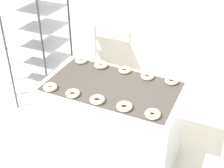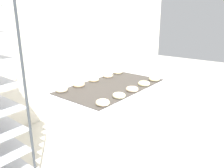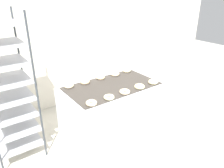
{
  "view_description": "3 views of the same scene",
  "coord_description": "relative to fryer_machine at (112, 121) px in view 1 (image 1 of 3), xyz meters",
  "views": [
    {
      "loc": [
        1.05,
        -1.62,
        2.5
      ],
      "look_at": [
        0.0,
        0.65,
        0.9
      ],
      "focal_mm": 50.0,
      "sensor_mm": 36.0,
      "label": 1
    },
    {
      "loc": [
        -1.89,
        -0.87,
        1.65
      ],
      "look_at": [
        0.0,
        0.65,
        0.9
      ],
      "focal_mm": 35.0,
      "sensor_mm": 36.0,
      "label": 2
    },
    {
      "loc": [
        -1.59,
        -1.55,
        2.1
      ],
      "look_at": [
        0.0,
        0.65,
        0.9
      ],
      "focal_mm": 35.0,
      "sensor_mm": 36.0,
      "label": 3
    }
  ],
  "objects": [
    {
      "name": "donut_near_rightmost",
      "position": [
        0.5,
        -0.28,
        0.46
      ],
      "size": [
        0.13,
        0.13,
        0.04
      ],
      "primitive_type": "torus",
      "color": "beige",
      "rests_on": "fryer_machine"
    },
    {
      "name": "donut_far_rightmost",
      "position": [
        0.5,
        0.3,
        0.46
      ],
      "size": [
        0.13,
        0.13,
        0.04
      ],
      "primitive_type": "torus",
      "color": "beige",
      "rests_on": "fryer_machine"
    },
    {
      "name": "donut_far_center",
      "position": [
        0.01,
        0.3,
        0.46
      ],
      "size": [
        0.13,
        0.13,
        0.04
      ],
      "primitive_type": "torus",
      "color": "beige",
      "rests_on": "fryer_machine"
    },
    {
      "name": "donut_far_leftmost",
      "position": [
        -0.5,
        0.29,
        0.46
      ],
      "size": [
        0.13,
        0.13,
        0.04
      ],
      "primitive_type": "torus",
      "color": "beige",
      "rests_on": "fryer_machine"
    },
    {
      "name": "donut_near_leftmost",
      "position": [
        -0.5,
        -0.29,
        0.46
      ],
      "size": [
        0.13,
        0.13,
        0.04
      ],
      "primitive_type": "torus",
      "color": "beige",
      "rests_on": "fryer_machine"
    },
    {
      "name": "fryer_machine",
      "position": [
        0.0,
        0.0,
        0.0
      ],
      "size": [
        1.35,
        0.8,
        0.88
      ],
      "color": "silver",
      "rests_on": "ground_plane"
    },
    {
      "name": "donut_near_left",
      "position": [
        -0.26,
        -0.3,
        0.46
      ],
      "size": [
        0.13,
        0.13,
        0.04
      ],
      "primitive_type": "torus",
      "color": "beige",
      "rests_on": "fryer_machine"
    },
    {
      "name": "donut_far_right",
      "position": [
        0.26,
        0.28,
        0.46
      ],
      "size": [
        0.13,
        0.13,
        0.04
      ],
      "primitive_type": "torus",
      "color": "beige",
      "rests_on": "fryer_machine"
    },
    {
      "name": "baking_rack_cart",
      "position": [
        -1.22,
        0.51,
        0.52
      ],
      "size": [
        0.57,
        0.6,
        1.89
      ],
      "color": "#33383D",
      "rests_on": "ground_plane"
    },
    {
      "name": "donut_near_right",
      "position": [
        0.25,
        -0.28,
        0.46
      ],
      "size": [
        0.14,
        0.14,
        0.04
      ],
      "primitive_type": "torus",
      "color": "beige",
      "rests_on": "fryer_machine"
    },
    {
      "name": "donut_far_left",
      "position": [
        -0.26,
        0.29,
        0.46
      ],
      "size": [
        0.14,
        0.14,
        0.04
      ],
      "primitive_type": "torus",
      "color": "beige",
      "rests_on": "fryer_machine"
    },
    {
      "name": "donut_near_center",
      "position": [
        -0.01,
        -0.29,
        0.46
      ],
      "size": [
        0.14,
        0.14,
        0.04
      ],
      "primitive_type": "torus",
      "color": "beige",
      "rests_on": "fryer_machine"
    }
  ]
}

